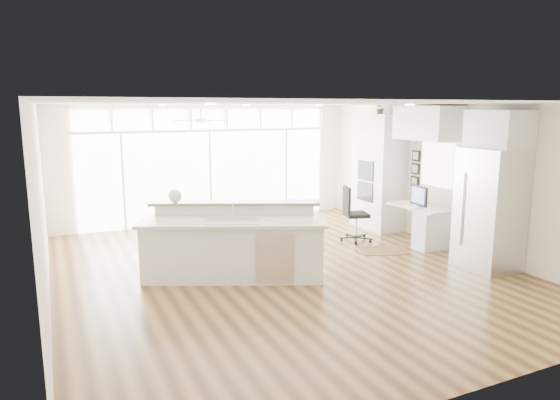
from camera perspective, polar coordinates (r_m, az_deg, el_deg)
name	(u,v)px	position (r m, az deg, el deg)	size (l,w,h in m)	color
floor	(283,270)	(8.31, 0.31, -8.05)	(7.00, 8.00, 0.02)	#472F15
ceiling	(283,103)	(7.88, 0.33, 10.98)	(7.00, 8.00, 0.02)	silver
wall_back	(209,164)	(11.69, -8.15, 4.10)	(7.00, 0.04, 2.70)	white
wall_front	(476,255)	(4.78, 21.51, -5.88)	(7.00, 0.04, 2.70)	white
wall_left	(42,208)	(7.23, -25.59, -0.78)	(0.04, 8.00, 2.70)	white
wall_right	(449,177)	(9.99, 18.80, 2.55)	(0.04, 8.00, 2.70)	white
glass_wall	(210,177)	(11.67, -8.02, 2.61)	(5.80, 0.06, 2.08)	white
transom_row	(208,119)	(11.57, -8.19, 9.15)	(5.90, 0.06, 0.40)	white
desk_window	(437,165)	(10.15, 17.53, 3.89)	(0.04, 0.85, 0.85)	white
ceiling_fan	(201,115)	(10.33, -9.02, 9.52)	(1.16, 1.16, 0.32)	white
recessed_lights	(277,105)	(8.06, -0.29, 10.82)	(3.40, 3.00, 0.02)	beige
oven_cabinet	(378,172)	(11.15, 11.14, 3.18)	(0.64, 1.20, 2.50)	silver
desk_nook	(421,225)	(10.13, 15.78, -2.76)	(0.72, 1.30, 0.76)	silver
upper_cabinets	(428,123)	(9.90, 16.54, 8.43)	(0.64, 1.30, 0.64)	silver
refrigerator	(490,209)	(8.84, 22.86, -0.99)	(0.76, 0.90, 2.00)	silver
fridge_cabinet	(499,129)	(8.74, 23.74, 7.43)	(0.64, 0.90, 0.60)	silver
framed_photos	(416,169)	(10.63, 15.23, 3.47)	(0.06, 0.22, 0.80)	black
kitchen_island	(233,243)	(7.79, -5.39, -4.92)	(2.87, 1.08, 1.14)	silver
rug	(384,250)	(9.57, 11.80, -5.66)	(0.86, 0.62, 0.01)	#352310
office_chair	(356,214)	(10.03, 8.73, -1.61)	(0.57, 0.53, 1.10)	black
fishbowl	(175,196)	(8.16, -11.91, 0.49)	(0.22, 0.22, 0.22)	silver
monitor	(419,195)	(9.96, 15.61, 0.51)	(0.08, 0.51, 0.42)	black
keyboard	(412,207)	(9.89, 14.80, -0.73)	(0.12, 0.33, 0.02)	white
potted_plant	(380,109)	(11.07, 11.39, 10.17)	(0.25, 0.28, 0.22)	#385C27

